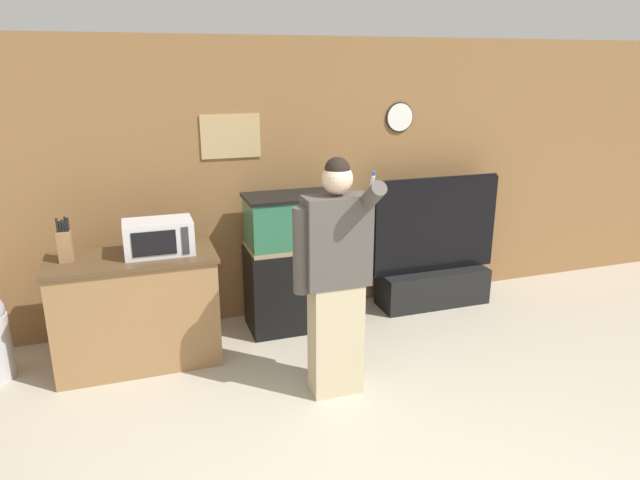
# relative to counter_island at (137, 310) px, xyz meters

# --- Properties ---
(wall_back_paneled) EXTENTS (10.00, 0.08, 2.60)m
(wall_back_paneled) POSITION_rel_counter_island_xyz_m (1.33, 0.64, 0.84)
(wall_back_paneled) COLOR olive
(wall_back_paneled) RESTS_ON ground_plane
(counter_island) EXTENTS (1.29, 0.61, 0.92)m
(counter_island) POSITION_rel_counter_island_xyz_m (0.00, 0.00, 0.00)
(counter_island) COLOR olive
(counter_island) RESTS_ON ground_plane
(microwave) EXTENTS (0.53, 0.33, 0.27)m
(microwave) POSITION_rel_counter_island_xyz_m (0.22, -0.01, 0.60)
(microwave) COLOR silver
(microwave) RESTS_ON counter_island
(knife_block) EXTENTS (0.10, 0.11, 0.34)m
(knife_block) POSITION_rel_counter_island_xyz_m (-0.47, 0.03, 0.59)
(knife_block) COLOR olive
(knife_block) RESTS_ON counter_island
(aquarium_on_stand) EXTENTS (0.93, 0.48, 1.26)m
(aquarium_on_stand) POSITION_rel_counter_island_xyz_m (1.43, 0.25, 0.17)
(aquarium_on_stand) COLOR black
(aquarium_on_stand) RESTS_ON ground_plane
(tv_on_stand) EXTENTS (1.35, 0.40, 1.31)m
(tv_on_stand) POSITION_rel_counter_island_xyz_m (2.87, 0.30, -0.08)
(tv_on_stand) COLOR black
(tv_on_stand) RESTS_ON ground_plane
(person_standing) EXTENTS (0.56, 0.42, 1.77)m
(person_standing) POSITION_rel_counter_island_xyz_m (1.36, -0.92, 0.46)
(person_standing) COLOR #BCAD89
(person_standing) RESTS_ON ground_plane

